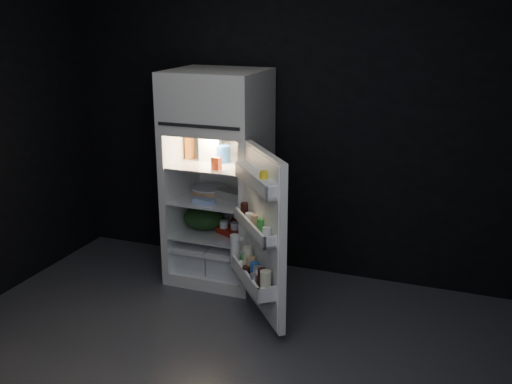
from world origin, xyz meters
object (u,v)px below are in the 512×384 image
at_px(fridge_door, 260,238).
at_px(yogurt_tray, 230,231).
at_px(milk_jug, 210,145).
at_px(refrigerator, 219,170).
at_px(egg_carton, 231,195).

height_order(fridge_door, yogurt_tray, fridge_door).
distance_m(fridge_door, yogurt_tray, 0.79).
bearing_deg(milk_jug, refrigerator, -36.51).
distance_m(egg_carton, yogurt_tray, 0.31).
bearing_deg(yogurt_tray, refrigerator, 171.33).
height_order(fridge_door, milk_jug, fridge_door).
distance_m(fridge_door, milk_jug, 1.11).
bearing_deg(fridge_door, egg_carton, 128.68).
relative_size(milk_jug, egg_carton, 0.87).
height_order(egg_carton, yogurt_tray, egg_carton).
bearing_deg(refrigerator, fridge_door, -47.47).
bearing_deg(refrigerator, milk_jug, 159.00).
bearing_deg(yogurt_tray, egg_carton, 128.01).
bearing_deg(egg_carton, milk_jug, 175.67).
xyz_separation_m(refrigerator, milk_jug, (-0.10, 0.04, 0.19)).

